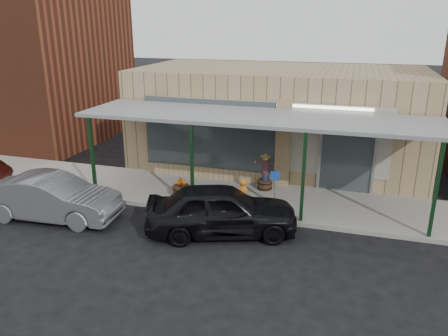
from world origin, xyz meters
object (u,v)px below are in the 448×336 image
(car_grey, at_px, (52,198))
(handicap_sign, at_px, (275,187))
(parked_sedan, at_px, (222,210))
(barrel_scarecrow, at_px, (265,177))
(barrel_pumpkin, at_px, (181,189))

(car_grey, bearing_deg, handicap_sign, -77.24)
(parked_sedan, relative_size, car_grey, 1.10)
(barrel_scarecrow, height_order, handicap_sign, handicap_sign)
(barrel_pumpkin, relative_size, handicap_sign, 0.49)
(handicap_sign, bearing_deg, parked_sedan, -135.95)
(barrel_scarecrow, xyz_separation_m, car_grey, (-6.09, -4.14, 0.10))
(handicap_sign, bearing_deg, car_grey, -167.85)
(barrel_pumpkin, height_order, parked_sedan, parked_sedan)
(handicap_sign, height_order, parked_sedan, handicap_sign)
(barrel_pumpkin, bearing_deg, barrel_scarecrow, 29.33)
(barrel_pumpkin, height_order, handicap_sign, handicap_sign)
(barrel_scarecrow, height_order, parked_sedan, barrel_scarecrow)
(barrel_pumpkin, distance_m, parked_sedan, 2.98)
(parked_sedan, bearing_deg, handicap_sign, -60.24)
(barrel_scarecrow, relative_size, barrel_pumpkin, 1.94)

